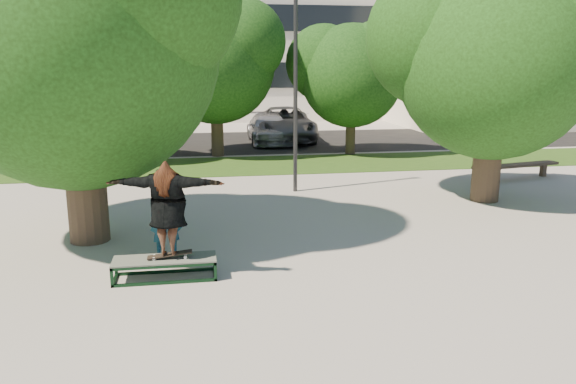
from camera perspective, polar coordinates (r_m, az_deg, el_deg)
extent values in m
plane|color=gray|center=(11.86, 0.21, -5.38)|extent=(120.00, 120.00, 0.00)
cube|color=#1F4012|center=(21.13, -1.41, 2.79)|extent=(30.00, 4.00, 0.02)
cube|color=black|center=(27.42, -5.39, 5.07)|extent=(40.00, 8.00, 0.01)
cylinder|color=#38281E|center=(12.50, -19.95, 2.36)|extent=(0.84, 0.84, 3.20)
sphere|color=black|center=(12.33, -20.85, 13.71)|extent=(5.80, 5.80, 5.80)
sphere|color=black|center=(13.55, -26.64, 16.14)|extent=(4.35, 4.35, 4.35)
cylinder|color=#38281E|center=(16.31, 19.67, 4.33)|extent=(0.76, 0.76, 3.00)
sphere|color=black|center=(16.15, 20.30, 12.34)|extent=(5.20, 5.20, 5.20)
sphere|color=black|center=(16.29, 14.97, 14.98)|extent=(3.90, 3.90, 3.90)
sphere|color=black|center=(16.35, 25.17, 15.13)|extent=(3.64, 3.64, 3.64)
cylinder|color=#38281E|center=(22.70, -21.21, 6.18)|extent=(0.44, 0.44, 2.80)
sphere|color=black|center=(22.58, -21.64, 11.36)|extent=(4.40, 4.40, 4.40)
sphere|color=black|center=(23.47, -24.10, 12.53)|extent=(3.30, 3.30, 3.30)
sphere|color=black|center=(21.97, -19.46, 13.53)|extent=(3.08, 3.08, 3.08)
cylinder|color=#38281E|center=(23.23, -7.23, 7.32)|extent=(0.50, 0.50, 3.00)
sphere|color=black|center=(23.12, -7.39, 12.81)|extent=(4.80, 4.80, 4.80)
sphere|color=black|center=(23.83, -10.47, 14.15)|extent=(3.60, 3.60, 3.60)
sphere|color=black|center=(22.72, -4.59, 14.99)|extent=(3.36, 3.36, 3.36)
cylinder|color=#38281E|center=(23.61, 6.39, 6.95)|extent=(0.40, 0.40, 2.60)
sphere|color=black|center=(23.49, 6.51, 11.63)|extent=(4.20, 4.20, 4.20)
sphere|color=black|center=(23.84, 3.63, 12.97)|extent=(3.15, 3.15, 3.15)
sphere|color=black|center=(23.36, 9.14, 13.35)|extent=(2.94, 2.94, 2.94)
cylinder|color=#2D2D30|center=(16.37, 0.76, 10.38)|extent=(0.12, 0.12, 6.00)
cube|color=beige|center=(43.31, -10.02, 18.40)|extent=(30.00, 14.00, 16.00)
cube|color=black|center=(36.05, -9.78, 11.59)|extent=(27.60, 0.12, 1.60)
cube|color=black|center=(36.15, -10.00, 17.14)|extent=(27.60, 0.12, 1.60)
cube|color=silver|center=(38.61, 22.14, 12.41)|extent=(15.00, 10.00, 8.00)
cube|color=#475147|center=(10.19, -12.43, -6.68)|extent=(1.80, 0.60, 0.03)
cylinder|color=white|center=(10.11, -13.46, -6.63)|extent=(0.06, 0.03, 0.06)
cylinder|color=white|center=(10.26, -13.41, -6.33)|extent=(0.06, 0.03, 0.06)
cylinder|color=white|center=(10.09, -10.39, -6.53)|extent=(0.06, 0.03, 0.06)
cylinder|color=white|center=(10.24, -10.37, -6.24)|extent=(0.06, 0.03, 0.06)
cube|color=black|center=(10.16, -11.92, -6.22)|extent=(0.78, 0.20, 0.10)
imported|color=#4C3320|center=(9.92, -12.14, -1.61)|extent=(2.12, 1.02, 1.67)
imported|color=navy|center=(11.15, -12.27, -2.13)|extent=(0.74, 0.58, 1.77)
cube|color=brown|center=(19.20, 19.48, 1.65)|extent=(0.19, 0.19, 0.43)
cube|color=brown|center=(20.82, 24.50, 2.05)|extent=(0.19, 0.19, 0.43)
cube|color=brown|center=(19.95, 22.15, 2.53)|extent=(3.28, 1.09, 0.09)
imported|color=#A7A8AC|center=(26.75, -15.46, 5.96)|extent=(2.25, 4.29, 1.39)
imported|color=black|center=(25.04, -16.56, 5.65)|extent=(1.93, 4.86, 1.57)
imported|color=#595A5E|center=(27.88, -0.30, 6.93)|extent=(3.13, 6.05, 1.63)
imported|color=#A2A2A6|center=(27.04, -1.94, 6.45)|extent=(1.97, 4.71, 1.36)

